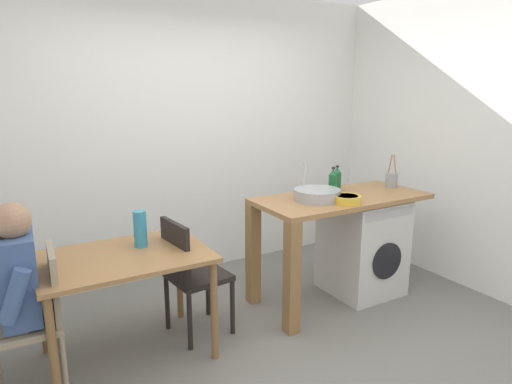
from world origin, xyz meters
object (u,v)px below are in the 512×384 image
at_px(chair_opposite, 189,271).
at_px(bottle_squat_brown, 337,179).
at_px(washing_machine, 362,246).
at_px(dining_table, 124,269).
at_px(seated_person, 3,294).
at_px(mixing_bowl, 347,199).
at_px(utensil_crock, 391,179).
at_px(vase, 140,229).
at_px(chair_person_seat, 38,314).
at_px(bottle_tall_green, 333,182).

height_order(chair_opposite, bottle_squat_brown, bottle_squat_brown).
bearing_deg(washing_machine, dining_table, 179.31).
distance_m(seated_person, mixing_bowl, 2.45).
xyz_separation_m(chair_opposite, mixing_bowl, (1.25, -0.26, 0.45)).
relative_size(utensil_crock, vase, 1.17).
distance_m(chair_person_seat, mixing_bowl, 2.32).
distance_m(chair_person_seat, washing_machine, 2.65).
bearing_deg(seated_person, vase, -74.43).
distance_m(dining_table, washing_machine, 2.12).
bearing_deg(utensil_crock, washing_machine, -171.90).
distance_m(bottle_squat_brown, mixing_bowl, 0.47).
xyz_separation_m(seated_person, bottle_tall_green, (2.54, 0.18, 0.35)).
bearing_deg(mixing_bowl, utensil_crock, 18.47).
relative_size(chair_opposite, bottle_tall_green, 3.85).
bearing_deg(bottle_squat_brown, bottle_tall_green, -142.15).
bearing_deg(dining_table, mixing_bowl, -7.37).
height_order(chair_person_seat, seated_person, seated_person).
bearing_deg(bottle_squat_brown, seated_person, -174.00).
xyz_separation_m(seated_person, bottle_squat_brown, (2.66, 0.28, 0.35)).
height_order(washing_machine, utensil_crock, utensil_crock).
distance_m(chair_opposite, seated_person, 1.20).
xyz_separation_m(bottle_tall_green, vase, (-1.68, 0.01, -0.16)).
bearing_deg(bottle_squat_brown, mixing_bowl, -119.77).
distance_m(dining_table, mixing_bowl, 1.77).
height_order(washing_machine, bottle_tall_green, bottle_tall_green).
height_order(bottle_squat_brown, vase, bottle_squat_brown).
height_order(utensil_crock, vase, utensil_crock).
relative_size(chair_person_seat, bottle_tall_green, 3.85).
height_order(chair_opposite, mixing_bowl, mixing_bowl).
height_order(dining_table, mixing_bowl, mixing_bowl).
xyz_separation_m(chair_person_seat, washing_machine, (2.65, 0.08, -0.08)).
bearing_deg(mixing_bowl, bottle_squat_brown, 60.23).
height_order(seated_person, bottle_tall_green, seated_person).
height_order(bottle_squat_brown, utensil_crock, utensil_crock).
xyz_separation_m(bottle_tall_green, mixing_bowl, (-0.11, -0.31, -0.07)).
bearing_deg(dining_table, bottle_squat_brown, 5.37).
distance_m(dining_table, bottle_squat_brown, 2.00).
distance_m(chair_opposite, bottle_tall_green, 1.45).
relative_size(dining_table, washing_machine, 1.28).
bearing_deg(washing_machine, vase, 176.33).
distance_m(seated_person, bottle_squat_brown, 2.70).
distance_m(chair_person_seat, bottle_squat_brown, 2.57).
xyz_separation_m(chair_opposite, vase, (-0.33, 0.06, 0.36)).
relative_size(seated_person, mixing_bowl, 5.46).
relative_size(bottle_tall_green, bottle_squat_brown, 1.06).
relative_size(chair_opposite, washing_machine, 1.05).
bearing_deg(vase, utensil_crock, -1.80).
bearing_deg(chair_opposite, mixing_bowl, 71.43).
bearing_deg(dining_table, chair_person_seat, -169.26).
relative_size(chair_opposite, seated_person, 0.75).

